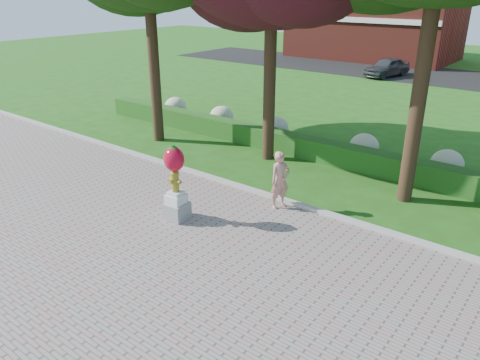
{
  "coord_description": "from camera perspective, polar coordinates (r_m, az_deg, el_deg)",
  "views": [
    {
      "loc": [
        7.59,
        -8.03,
        6.17
      ],
      "look_at": [
        0.54,
        1.0,
        1.38
      ],
      "focal_mm": 35.0,
      "sensor_mm": 36.0,
      "label": 1
    }
  ],
  "objects": [
    {
      "name": "ground",
      "position": [
        12.66,
        -4.76,
        -6.56
      ],
      "size": [
        100.0,
        100.0,
        0.0
      ],
      "primitive_type": "plane",
      "color": "#255014",
      "rests_on": "ground"
    },
    {
      "name": "street",
      "position": [
        37.33,
        26.21,
        10.93
      ],
      "size": [
        50.0,
        8.0,
        0.02
      ],
      "primitive_type": "cube",
      "color": "black",
      "rests_on": "ground"
    },
    {
      "name": "parked_car",
      "position": [
        36.25,
        17.47,
        12.99
      ],
      "size": [
        2.46,
        4.17,
        1.33
      ],
      "primitive_type": "imported",
      "rotation": [
        0.0,
        0.0,
        -0.24
      ],
      "color": "#383B3F",
      "rests_on": "street"
    },
    {
      "name": "building_left",
      "position": [
        45.64,
        16.09,
        18.52
      ],
      "size": [
        14.0,
        8.0,
        7.0
      ],
      "primitive_type": "cube",
      "color": "maroon",
      "rests_on": "ground"
    },
    {
      "name": "lawn_hedge",
      "position": [
        17.8,
        10.58,
        3.39
      ],
      "size": [
        24.0,
        0.7,
        0.8
      ],
      "primitive_type": "cube",
      "color": "#144915",
      "rests_on": "ground"
    },
    {
      "name": "walkway",
      "position": [
        10.57,
        -20.03,
        -14.48
      ],
      "size": [
        40.0,
        14.0,
        0.04
      ],
      "primitive_type": "cube",
      "color": "gray",
      "rests_on": "ground"
    },
    {
      "name": "woman",
      "position": [
        13.68,
        4.91,
        -0.01
      ],
      "size": [
        0.61,
        0.74,
        1.73
      ],
      "primitive_type": "imported",
      "rotation": [
        0.0,
        0.0,
        1.21
      ],
      "color": "tan",
      "rests_on": "walkway"
    },
    {
      "name": "curb",
      "position": [
        14.71,
        3.13,
        -1.8
      ],
      "size": [
        40.0,
        0.18,
        0.15
      ],
      "primitive_type": "cube",
      "color": "#ADADA5",
      "rests_on": "ground"
    },
    {
      "name": "hydrangea_row",
      "position": [
        18.38,
        13.66,
        4.24
      ],
      "size": [
        20.1,
        1.1,
        0.99
      ],
      "color": "#9EA77F",
      "rests_on": "ground"
    },
    {
      "name": "hydrant_sculpture",
      "position": [
        12.96,
        -7.92,
        -0.08
      ],
      "size": [
        0.64,
        0.64,
        2.19
      ],
      "rotation": [
        0.0,
        0.0,
        0.07
      ],
      "color": "gray",
      "rests_on": "walkway"
    }
  ]
}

